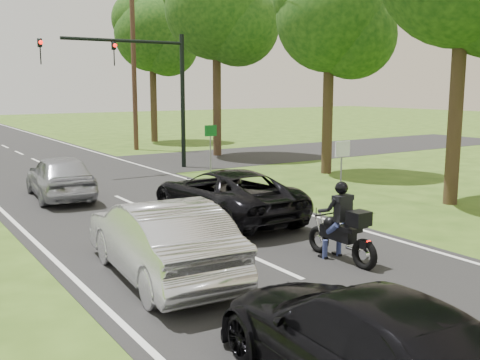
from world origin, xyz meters
name	(u,v)px	position (x,y,z in m)	size (l,w,h in m)	color
ground	(272,266)	(0.00, 0.00, 0.00)	(140.00, 140.00, 0.00)	#314D15
road	(106,192)	(0.00, 10.00, 0.01)	(8.00, 100.00, 0.01)	black
cross_road	(59,171)	(0.00, 16.00, 0.01)	(60.00, 7.00, 0.01)	black
motorcycle_rider	(343,230)	(1.46, -0.54, 0.69)	(0.58, 2.03, 1.75)	black
dark_suv	(225,195)	(1.31, 4.00, 0.73)	(2.39, 5.19, 1.44)	black
silver_sedan	(160,239)	(-2.24, 0.63, 0.79)	(1.65, 4.72, 1.56)	silver
silver_suv	(60,176)	(-1.66, 9.65, 0.75)	(1.74, 4.34, 1.48)	#A3A4AB
dark_car_behind	(364,342)	(-2.04, -4.59, 0.70)	(1.91, 4.71, 1.37)	black
traffic_signal	(144,76)	(3.34, 14.00, 4.14)	(6.38, 0.44, 6.00)	black
utility_pole_far	(134,62)	(6.20, 22.00, 5.08)	(1.60, 0.28, 10.00)	#4F3124
sign_white	(342,159)	(4.70, 2.98, 1.60)	(0.55, 0.07, 2.12)	slate
sign_green	(211,138)	(4.90, 10.98, 1.60)	(0.55, 0.07, 2.12)	slate
tree_row_c	(338,24)	(9.75, 8.80, 6.23)	(4.80, 4.65, 8.76)	#332316
tree_row_d	(224,14)	(9.10, 16.76, 7.43)	(5.76, 5.58, 10.45)	#332316
tree_row_e	(157,38)	(9.48, 25.78, 6.83)	(5.28, 5.12, 9.61)	#332316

